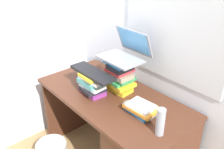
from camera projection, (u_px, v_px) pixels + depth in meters
name	position (u px, v px, depth m)	size (l,w,h in m)	color
wall_back	(148.00, 21.00, 1.95)	(6.00, 0.06, 2.60)	silver
wall_left	(51.00, 9.00, 2.33)	(0.05, 6.00, 2.60)	silver
book_stack_tall	(119.00, 76.00, 2.00)	(0.25, 0.19, 0.28)	yellow
book_stack_keyboard_riser	(92.00, 84.00, 1.98)	(0.26, 0.19, 0.18)	#8C338C
book_stack_side	(141.00, 108.00, 1.77)	(0.24, 0.18, 0.08)	#2672B2
laptop	(126.00, 51.00, 1.94)	(0.34, 0.31, 0.22)	gray
keyboard	(92.00, 73.00, 1.94)	(0.42, 0.14, 0.02)	black
computer_mouse	(128.00, 103.00, 1.86)	(0.06, 0.10, 0.04)	#A5A8AD
mug	(81.00, 71.00, 2.29)	(0.11, 0.08, 0.09)	#265999
water_bottle	(160.00, 122.00, 1.54)	(0.06, 0.06, 0.19)	#999EA5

